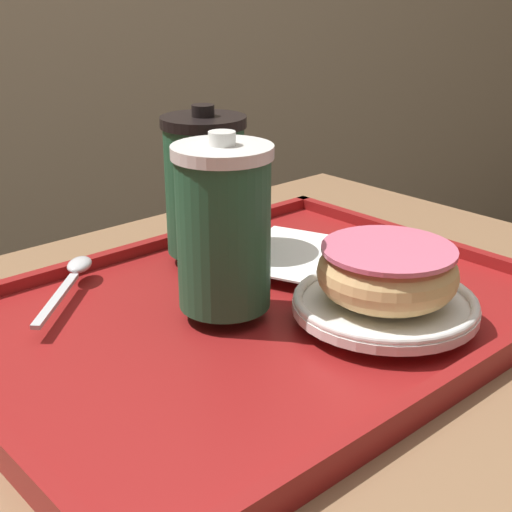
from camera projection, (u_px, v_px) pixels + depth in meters
cafe_table at (242, 507)px, 0.66m from camera, size 0.90×0.65×0.75m
serving_tray at (256, 316)px, 0.62m from camera, size 0.50×0.38×0.02m
napkin_paper at (297, 254)px, 0.71m from camera, size 0.16×0.15×0.00m
coffee_cup_front at (224, 227)px, 0.58m from camera, size 0.08×0.08×0.15m
coffee_cup_rear at (205, 184)px, 0.70m from camera, size 0.08×0.08×0.15m
plate_with_chocolate_donut at (385, 303)px, 0.59m from camera, size 0.15×0.15×0.01m
donut_chocolate_glazed at (387, 271)px, 0.58m from camera, size 0.12×0.12×0.04m
spoon at (73, 274)px, 0.66m from camera, size 0.11×0.11×0.01m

